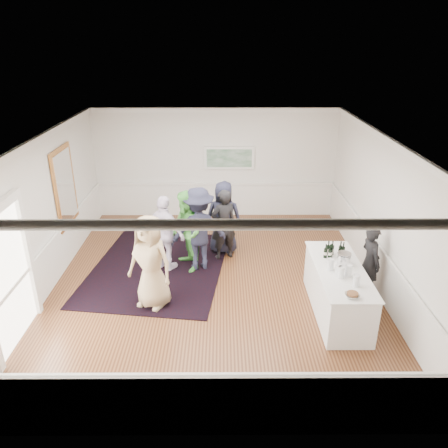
{
  "coord_description": "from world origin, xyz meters",
  "views": [
    {
      "loc": [
        0.19,
        -8.33,
        5.03
      ],
      "look_at": [
        0.23,
        0.2,
        1.33
      ],
      "focal_mm": 35.0,
      "sensor_mm": 36.0,
      "label": 1
    }
  ],
  "objects_px": {
    "guest_navy": "(224,217)",
    "guest_dark_b": "(223,225)",
    "guest_dark_a": "(199,229)",
    "serving_table": "(337,290)",
    "ice_bucket": "(344,259)",
    "guest_green": "(187,232)",
    "guest_tan": "(150,262)",
    "nut_bowl": "(352,295)",
    "bartender": "(370,262)",
    "guest_lilac": "(165,234)"
  },
  "relations": [
    {
      "from": "guest_green",
      "to": "guest_navy",
      "type": "bearing_deg",
      "value": 113.69
    },
    {
      "from": "guest_navy",
      "to": "ice_bucket",
      "type": "distance_m",
      "value": 3.4
    },
    {
      "from": "bartender",
      "to": "guest_lilac",
      "type": "height_order",
      "value": "guest_lilac"
    },
    {
      "from": "serving_table",
      "to": "ice_bucket",
      "type": "bearing_deg",
      "value": 56.96
    },
    {
      "from": "serving_table",
      "to": "guest_dark_a",
      "type": "height_order",
      "value": "guest_dark_a"
    },
    {
      "from": "bartender",
      "to": "guest_tan",
      "type": "bearing_deg",
      "value": 81.43
    },
    {
      "from": "guest_tan",
      "to": "nut_bowl",
      "type": "height_order",
      "value": "guest_tan"
    },
    {
      "from": "guest_navy",
      "to": "nut_bowl",
      "type": "height_order",
      "value": "guest_navy"
    },
    {
      "from": "bartender",
      "to": "ice_bucket",
      "type": "xyz_separation_m",
      "value": [
        -0.67,
        -0.42,
        0.29
      ]
    },
    {
      "from": "guest_green",
      "to": "ice_bucket",
      "type": "xyz_separation_m",
      "value": [
        3.13,
        -1.61,
        0.14
      ]
    },
    {
      "from": "serving_table",
      "to": "nut_bowl",
      "type": "bearing_deg",
      "value": -92.03
    },
    {
      "from": "bartender",
      "to": "guest_tan",
      "type": "distance_m",
      "value": 4.42
    },
    {
      "from": "guest_dark_b",
      "to": "ice_bucket",
      "type": "height_order",
      "value": "guest_dark_b"
    },
    {
      "from": "serving_table",
      "to": "guest_lilac",
      "type": "relative_size",
      "value": 1.33
    },
    {
      "from": "guest_navy",
      "to": "guest_dark_b",
      "type": "bearing_deg",
      "value": 97.91
    },
    {
      "from": "serving_table",
      "to": "ice_bucket",
      "type": "distance_m",
      "value": 0.62
    },
    {
      "from": "ice_bucket",
      "to": "nut_bowl",
      "type": "distance_m",
      "value": 1.14
    },
    {
      "from": "bartender",
      "to": "guest_dark_b",
      "type": "relative_size",
      "value": 0.9
    },
    {
      "from": "serving_table",
      "to": "guest_green",
      "type": "bearing_deg",
      "value": 149.9
    },
    {
      "from": "bartender",
      "to": "guest_lilac",
      "type": "distance_m",
      "value": 4.46
    },
    {
      "from": "guest_tan",
      "to": "guest_lilac",
      "type": "xyz_separation_m",
      "value": [
        0.11,
        1.49,
        -0.07
      ]
    },
    {
      "from": "guest_tan",
      "to": "guest_dark_b",
      "type": "distance_m",
      "value": 2.48
    },
    {
      "from": "guest_lilac",
      "to": "guest_navy",
      "type": "bearing_deg",
      "value": -113.11
    },
    {
      "from": "guest_lilac",
      "to": "nut_bowl",
      "type": "bearing_deg",
      "value": 174.61
    },
    {
      "from": "guest_green",
      "to": "serving_table",
      "type": "bearing_deg",
      "value": 36.5
    },
    {
      "from": "bartender",
      "to": "guest_lilac",
      "type": "xyz_separation_m",
      "value": [
        -4.3,
        1.18,
        0.1
      ]
    },
    {
      "from": "guest_tan",
      "to": "guest_dark_a",
      "type": "distance_m",
      "value": 1.76
    },
    {
      "from": "guest_dark_a",
      "to": "nut_bowl",
      "type": "xyz_separation_m",
      "value": [
        2.74,
        -2.77,
        0.02
      ]
    },
    {
      "from": "serving_table",
      "to": "guest_lilac",
      "type": "height_order",
      "value": "guest_lilac"
    },
    {
      "from": "guest_dark_b",
      "to": "nut_bowl",
      "type": "relative_size",
      "value": 6.75
    },
    {
      "from": "bartender",
      "to": "ice_bucket",
      "type": "distance_m",
      "value": 0.84
    },
    {
      "from": "guest_navy",
      "to": "guest_green",
      "type": "bearing_deg",
      "value": 55.8
    },
    {
      "from": "serving_table",
      "to": "nut_bowl",
      "type": "height_order",
      "value": "nut_bowl"
    },
    {
      "from": "bartender",
      "to": "guest_dark_b",
      "type": "distance_m",
      "value": 3.44
    },
    {
      "from": "guest_lilac",
      "to": "guest_dark_b",
      "type": "height_order",
      "value": "guest_lilac"
    },
    {
      "from": "guest_dark_a",
      "to": "guest_tan",
      "type": "bearing_deg",
      "value": 46.98
    },
    {
      "from": "guest_lilac",
      "to": "ice_bucket",
      "type": "relative_size",
      "value": 6.9
    },
    {
      "from": "guest_dark_a",
      "to": "bartender",
      "type": "bearing_deg",
      "value": 147.42
    },
    {
      "from": "guest_navy",
      "to": "bartender",
      "type": "bearing_deg",
      "value": 153.62
    },
    {
      "from": "guest_green",
      "to": "guest_dark_b",
      "type": "relative_size",
      "value": 1.07
    },
    {
      "from": "guest_tan",
      "to": "nut_bowl",
      "type": "xyz_separation_m",
      "value": [
        3.6,
        -1.24,
        0.04
      ]
    },
    {
      "from": "serving_table",
      "to": "ice_bucket",
      "type": "height_order",
      "value": "ice_bucket"
    },
    {
      "from": "serving_table",
      "to": "ice_bucket",
      "type": "xyz_separation_m",
      "value": [
        0.1,
        0.15,
        0.6
      ]
    },
    {
      "from": "bartender",
      "to": "guest_navy",
      "type": "height_order",
      "value": "guest_navy"
    },
    {
      "from": "guest_dark_a",
      "to": "guest_navy",
      "type": "xyz_separation_m",
      "value": [
        0.57,
        0.86,
        -0.07
      ]
    },
    {
      "from": "guest_dark_a",
      "to": "guest_navy",
      "type": "height_order",
      "value": "guest_dark_a"
    },
    {
      "from": "bartender",
      "to": "nut_bowl",
      "type": "bearing_deg",
      "value": 139.89
    },
    {
      "from": "guest_tan",
      "to": "guest_dark_b",
      "type": "height_order",
      "value": "guest_tan"
    },
    {
      "from": "serving_table",
      "to": "guest_green",
      "type": "height_order",
      "value": "guest_green"
    },
    {
      "from": "guest_green",
      "to": "bartender",
      "type": "bearing_deg",
      "value": 49.27
    }
  ]
}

